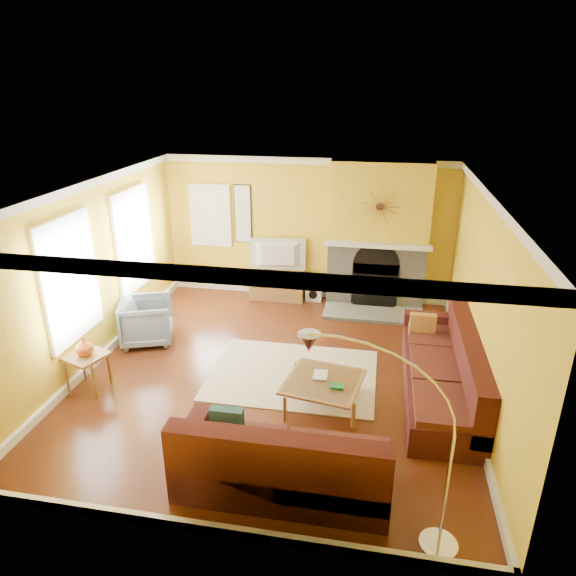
% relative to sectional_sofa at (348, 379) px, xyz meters
% --- Properties ---
extents(floor, '(5.50, 6.00, 0.02)m').
position_rel_sectional_sofa_xyz_m(floor, '(-1.10, 0.73, -0.46)').
color(floor, '#602B14').
rests_on(floor, ground).
extents(ceiling, '(5.50, 6.00, 0.02)m').
position_rel_sectional_sofa_xyz_m(ceiling, '(-1.10, 0.73, 2.26)').
color(ceiling, white).
rests_on(ceiling, ground).
extents(wall_back, '(5.50, 0.02, 2.70)m').
position_rel_sectional_sofa_xyz_m(wall_back, '(-1.10, 3.74, 0.90)').
color(wall_back, gold).
rests_on(wall_back, ground).
extents(wall_front, '(5.50, 0.02, 2.70)m').
position_rel_sectional_sofa_xyz_m(wall_front, '(-1.10, -2.28, 0.90)').
color(wall_front, gold).
rests_on(wall_front, ground).
extents(wall_left, '(0.02, 6.00, 2.70)m').
position_rel_sectional_sofa_xyz_m(wall_left, '(-3.86, 0.73, 0.90)').
color(wall_left, gold).
rests_on(wall_left, ground).
extents(wall_right, '(0.02, 6.00, 2.70)m').
position_rel_sectional_sofa_xyz_m(wall_right, '(1.66, 0.73, 0.90)').
color(wall_right, gold).
rests_on(wall_right, ground).
extents(baseboard, '(5.50, 6.00, 0.12)m').
position_rel_sectional_sofa_xyz_m(baseboard, '(-1.10, 0.73, -0.39)').
color(baseboard, white).
rests_on(baseboard, floor).
extents(crown_molding, '(5.50, 6.00, 0.12)m').
position_rel_sectional_sofa_xyz_m(crown_molding, '(-1.10, 0.73, 2.19)').
color(crown_molding, white).
rests_on(crown_molding, ceiling).
extents(window_left_near, '(0.06, 1.22, 1.72)m').
position_rel_sectional_sofa_xyz_m(window_left_near, '(-3.82, 2.03, 1.05)').
color(window_left_near, white).
rests_on(window_left_near, wall_left).
extents(window_left_far, '(0.06, 1.22, 1.72)m').
position_rel_sectional_sofa_xyz_m(window_left_far, '(-3.82, 0.13, 1.05)').
color(window_left_far, white).
rests_on(window_left_far, wall_left).
extents(window_back, '(0.82, 0.06, 1.22)m').
position_rel_sectional_sofa_xyz_m(window_back, '(-3.00, 3.69, 1.10)').
color(window_back, white).
rests_on(window_back, wall_back).
extents(wall_art, '(0.34, 0.04, 1.14)m').
position_rel_sectional_sofa_xyz_m(wall_art, '(-2.35, 3.70, 1.15)').
color(wall_art, white).
rests_on(wall_art, wall_back).
extents(fireplace, '(1.80, 0.40, 2.70)m').
position_rel_sectional_sofa_xyz_m(fireplace, '(0.25, 3.53, 0.90)').
color(fireplace, gray).
rests_on(fireplace, floor).
extents(mantel, '(1.92, 0.22, 0.08)m').
position_rel_sectional_sofa_xyz_m(mantel, '(0.25, 3.29, 0.80)').
color(mantel, white).
rests_on(mantel, fireplace).
extents(hearth, '(1.80, 0.70, 0.06)m').
position_rel_sectional_sofa_xyz_m(hearth, '(0.25, 2.98, -0.42)').
color(hearth, gray).
rests_on(hearth, floor).
extents(sunburst, '(0.70, 0.04, 0.70)m').
position_rel_sectional_sofa_xyz_m(sunburst, '(0.25, 3.30, 1.50)').
color(sunburst, olive).
rests_on(sunburst, fireplace).
extents(rug, '(2.40, 1.80, 0.02)m').
position_rel_sectional_sofa_xyz_m(rug, '(-0.84, 0.69, -0.44)').
color(rug, beige).
rests_on(rug, floor).
extents(sectional_sofa, '(3.31, 3.95, 0.90)m').
position_rel_sectional_sofa_xyz_m(sectional_sofa, '(0.00, 0.00, 0.00)').
color(sectional_sofa, '#471916').
rests_on(sectional_sofa, floor).
extents(coffee_table, '(1.10, 1.10, 0.38)m').
position_rel_sectional_sofa_xyz_m(coffee_table, '(-0.32, 0.03, -0.26)').
color(coffee_table, white).
rests_on(coffee_table, floor).
extents(media_console, '(1.04, 0.47, 0.57)m').
position_rel_sectional_sofa_xyz_m(media_console, '(-1.62, 3.45, -0.16)').
color(media_console, olive).
rests_on(media_console, floor).
extents(tv, '(1.08, 0.28, 0.62)m').
position_rel_sectional_sofa_xyz_m(tv, '(-1.62, 3.45, 0.43)').
color(tv, black).
rests_on(tv, media_console).
extents(subwoofer, '(0.31, 0.31, 0.31)m').
position_rel_sectional_sofa_xyz_m(subwoofer, '(-0.91, 3.52, -0.29)').
color(subwoofer, white).
rests_on(subwoofer, floor).
extents(armchair, '(1.03, 1.02, 0.74)m').
position_rel_sectional_sofa_xyz_m(armchair, '(-3.35, 1.30, -0.08)').
color(armchair, slate).
rests_on(armchair, floor).
extents(side_table, '(0.63, 0.63, 0.54)m').
position_rel_sectional_sofa_xyz_m(side_table, '(-3.54, -0.19, -0.18)').
color(side_table, olive).
rests_on(side_table, floor).
extents(vase, '(0.31, 0.31, 0.26)m').
position_rel_sectional_sofa_xyz_m(vase, '(-3.54, -0.19, 0.22)').
color(vase, '#D8591E').
rests_on(vase, side_table).
extents(book, '(0.19, 0.25, 0.02)m').
position_rel_sectional_sofa_xyz_m(book, '(-0.46, 0.13, -0.06)').
color(book, white).
rests_on(book, coffee_table).
extents(arc_lamp, '(1.33, 0.36, 2.09)m').
position_rel_sectional_sofa_xyz_m(arc_lamp, '(0.43, -2.02, 0.59)').
color(arc_lamp, silver).
rests_on(arc_lamp, floor).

